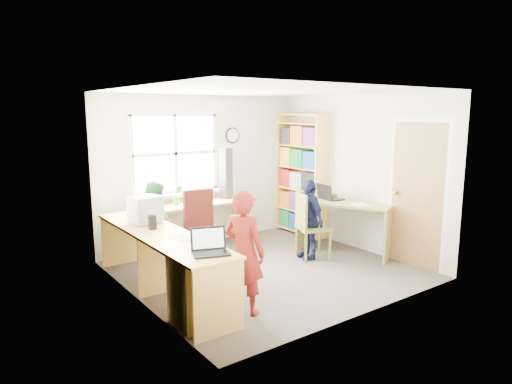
% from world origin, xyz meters
% --- Properties ---
extents(room, '(3.64, 3.44, 2.44)m').
position_xyz_m(room, '(0.01, 0.10, 1.22)').
color(room, '#494039').
rests_on(room, ground).
extents(l_desk, '(2.38, 2.95, 0.75)m').
position_xyz_m(l_desk, '(-1.31, -0.28, 0.46)').
color(l_desk, '#FFD265').
rests_on(l_desk, ground).
extents(right_desk, '(1.15, 1.52, 0.79)m').
position_xyz_m(right_desk, '(1.45, -0.07, 0.58)').
color(right_desk, tan).
rests_on(right_desk, ground).
extents(bookshelf, '(0.30, 1.02, 2.10)m').
position_xyz_m(bookshelf, '(1.65, 1.19, 1.00)').
color(bookshelf, '#FFD265').
rests_on(bookshelf, ground).
extents(swivel_chair, '(0.57, 0.57, 1.11)m').
position_xyz_m(swivel_chair, '(-0.74, 0.44, 0.48)').
color(swivel_chair, black).
rests_on(swivel_chair, ground).
extents(wooden_chair, '(0.55, 0.55, 0.99)m').
position_xyz_m(wooden_chair, '(0.77, 0.02, 0.54)').
color(wooden_chair, olive).
rests_on(wooden_chair, ground).
extents(crt_monitor, '(0.38, 0.34, 0.35)m').
position_xyz_m(crt_monitor, '(-1.46, 0.61, 0.93)').
color(crt_monitor, '#A4A4A8').
rests_on(crt_monitor, l_desk).
extents(laptop_left, '(0.43, 0.40, 0.25)m').
position_xyz_m(laptop_left, '(-1.42, -0.93, 0.81)').
color(laptop_left, black).
rests_on(laptop_left, l_desk).
extents(laptop_right, '(0.34, 0.40, 0.25)m').
position_xyz_m(laptop_right, '(1.37, 0.23, 0.85)').
color(laptop_right, black).
rests_on(laptop_right, right_desk).
extents(speaker_a, '(0.10, 0.10, 0.17)m').
position_xyz_m(speaker_a, '(-1.51, 0.27, 0.83)').
color(speaker_a, black).
rests_on(speaker_a, l_desk).
extents(speaker_b, '(0.10, 0.10, 0.18)m').
position_xyz_m(speaker_b, '(-1.46, 0.87, 0.84)').
color(speaker_b, black).
rests_on(speaker_b, l_desk).
extents(cd_tower, '(0.19, 0.18, 0.82)m').
position_xyz_m(cd_tower, '(0.26, 1.43, 1.16)').
color(cd_tower, black).
rests_on(cd_tower, l_desk).
extents(game_box, '(0.33, 0.33, 0.06)m').
position_xyz_m(game_box, '(1.48, 0.42, 0.82)').
color(game_box, '#B7162E').
rests_on(game_box, right_desk).
extents(paper_a, '(0.29, 0.35, 0.00)m').
position_xyz_m(paper_a, '(-1.39, -0.30, 0.75)').
color(paper_a, white).
rests_on(paper_a, l_desk).
extents(paper_b, '(0.30, 0.34, 0.00)m').
position_xyz_m(paper_b, '(1.45, -0.35, 0.80)').
color(paper_b, white).
rests_on(paper_b, right_desk).
extents(potted_plant, '(0.20, 0.17, 0.30)m').
position_xyz_m(potted_plant, '(-0.62, 1.42, 0.90)').
color(potted_plant, '#2E742F').
rests_on(potted_plant, l_desk).
extents(person_red, '(0.48, 0.57, 1.34)m').
position_xyz_m(person_red, '(-0.99, -0.91, 0.67)').
color(person_red, maroon).
rests_on(person_red, ground).
extents(person_green, '(0.49, 0.62, 1.22)m').
position_xyz_m(person_green, '(-1.18, 0.95, 0.61)').
color(person_green, '#2F7637').
rests_on(person_green, ground).
extents(person_navy, '(0.43, 0.73, 1.17)m').
position_xyz_m(person_navy, '(0.81, 0.06, 0.59)').
color(person_navy, '#131B3C').
rests_on(person_navy, ground).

